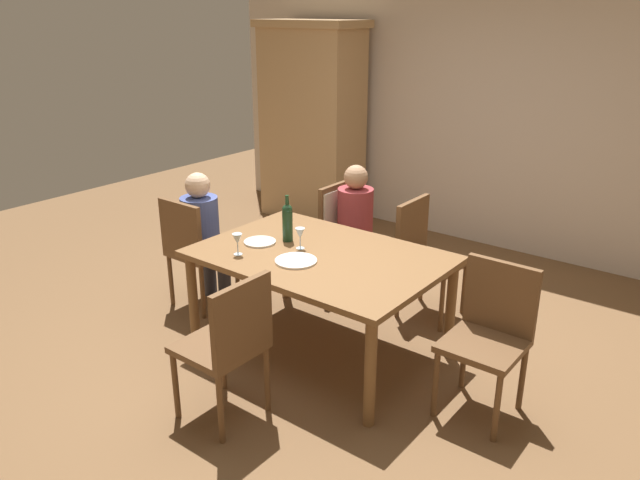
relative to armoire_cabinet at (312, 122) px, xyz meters
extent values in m
plane|color=brown|center=(1.92, -2.32, -1.10)|extent=(10.00, 10.00, 0.00)
cube|color=beige|center=(1.92, 0.45, 0.25)|extent=(6.40, 0.12, 2.70)
cube|color=tan|center=(0.00, 0.00, -0.05)|extent=(1.10, 0.56, 2.10)
cube|color=tan|center=(0.00, 0.00, 1.04)|extent=(1.18, 0.62, 0.08)
cube|color=brown|center=(1.92, -2.32, -0.38)|extent=(1.64, 1.14, 0.04)
cylinder|color=brown|center=(1.17, -2.82, -0.75)|extent=(0.07, 0.07, 0.70)
cylinder|color=brown|center=(2.67, -2.82, -0.75)|extent=(0.07, 0.07, 0.70)
cylinder|color=brown|center=(1.17, -1.82, -0.75)|extent=(0.07, 0.07, 0.70)
cylinder|color=brown|center=(2.67, -1.82, -0.75)|extent=(0.07, 0.07, 0.70)
cylinder|color=brown|center=(0.53, -2.13, -0.88)|extent=(0.04, 0.04, 0.44)
cylinder|color=brown|center=(0.91, -2.13, -0.88)|extent=(0.04, 0.04, 0.44)
cylinder|color=brown|center=(0.53, -2.51, -0.88)|extent=(0.04, 0.04, 0.44)
cylinder|color=brown|center=(0.91, -2.51, -0.88)|extent=(0.04, 0.04, 0.44)
cube|color=brown|center=(0.72, -2.32, -0.64)|extent=(0.44, 0.44, 0.04)
cube|color=brown|center=(0.72, -2.52, -0.40)|extent=(0.44, 0.04, 0.44)
cylinder|color=brown|center=(1.74, -1.18, -0.88)|extent=(0.04, 0.04, 0.44)
cylinder|color=brown|center=(1.74, -1.56, -0.88)|extent=(0.04, 0.04, 0.44)
cylinder|color=brown|center=(1.36, -1.18, -0.88)|extent=(0.04, 0.04, 0.44)
cylinder|color=brown|center=(1.36, -1.56, -0.88)|extent=(0.04, 0.04, 0.44)
cube|color=brown|center=(1.55, -1.37, -0.64)|extent=(0.44, 0.44, 0.04)
cube|color=brown|center=(1.35, -1.37, -0.40)|extent=(0.04, 0.44, 0.44)
cube|color=beige|center=(1.35, -1.37, -0.38)|extent=(0.07, 0.40, 0.31)
cylinder|color=brown|center=(1.73, -3.46, -0.88)|extent=(0.04, 0.04, 0.44)
cylinder|color=brown|center=(1.73, -3.08, -0.88)|extent=(0.04, 0.04, 0.44)
cylinder|color=brown|center=(2.11, -3.46, -0.88)|extent=(0.04, 0.04, 0.44)
cylinder|color=brown|center=(2.11, -3.08, -0.88)|extent=(0.04, 0.04, 0.44)
cube|color=brown|center=(1.92, -3.27, -0.64)|extent=(0.44, 0.44, 0.04)
cube|color=brown|center=(2.12, -3.27, -0.40)|extent=(0.04, 0.44, 0.44)
cylinder|color=brown|center=(2.48, -1.18, -0.88)|extent=(0.04, 0.04, 0.44)
cylinder|color=brown|center=(2.48, -1.56, -0.88)|extent=(0.04, 0.04, 0.44)
cylinder|color=brown|center=(2.10, -1.18, -0.88)|extent=(0.04, 0.04, 0.44)
cylinder|color=brown|center=(2.10, -1.56, -0.88)|extent=(0.04, 0.04, 0.44)
cube|color=brown|center=(2.29, -1.37, -0.64)|extent=(0.44, 0.44, 0.04)
cube|color=brown|center=(2.09, -1.37, -0.40)|extent=(0.04, 0.44, 0.44)
cylinder|color=brown|center=(3.31, -2.51, -0.88)|extent=(0.04, 0.04, 0.44)
cylinder|color=brown|center=(2.93, -2.51, -0.88)|extent=(0.04, 0.04, 0.44)
cylinder|color=brown|center=(3.31, -2.13, -0.88)|extent=(0.04, 0.04, 0.44)
cylinder|color=brown|center=(2.93, -2.13, -0.88)|extent=(0.04, 0.04, 0.44)
cube|color=brown|center=(3.12, -2.32, -0.64)|extent=(0.44, 0.44, 0.04)
cube|color=brown|center=(3.12, -2.12, -0.40)|extent=(0.44, 0.04, 0.44)
cylinder|color=#33333D|center=(0.63, -2.18, -0.87)|extent=(0.11, 0.11, 0.46)
cylinder|color=#33333D|center=(0.81, -2.18, -0.87)|extent=(0.11, 0.11, 0.46)
cylinder|color=#475699|center=(0.72, -2.32, -0.41)|extent=(0.30, 0.30, 0.45)
sphere|color=beige|center=(0.72, -2.32, -0.09)|extent=(0.20, 0.20, 0.20)
cylinder|color=#33333D|center=(1.69, -1.28, -0.87)|extent=(0.11, 0.11, 0.46)
cylinder|color=#33333D|center=(1.69, -1.46, -0.87)|extent=(0.11, 0.11, 0.46)
cylinder|color=#9E383D|center=(1.55, -1.37, -0.41)|extent=(0.30, 0.30, 0.45)
sphere|color=tan|center=(1.55, -1.37, -0.09)|extent=(0.20, 0.20, 0.20)
cylinder|color=#19381E|center=(1.59, -2.26, -0.25)|extent=(0.07, 0.07, 0.22)
sphere|color=#19381E|center=(1.59, -2.26, -0.13)|extent=(0.07, 0.07, 0.07)
cylinder|color=#19381E|center=(1.59, -2.26, -0.07)|extent=(0.03, 0.03, 0.09)
cylinder|color=silver|center=(1.49, -2.67, -0.36)|extent=(0.06, 0.06, 0.00)
cylinder|color=silver|center=(1.49, -2.67, -0.32)|extent=(0.01, 0.01, 0.07)
cone|color=silver|center=(1.49, -2.67, -0.25)|extent=(0.07, 0.07, 0.07)
cylinder|color=silver|center=(1.75, -2.33, -0.36)|extent=(0.06, 0.06, 0.00)
cylinder|color=silver|center=(1.75, -2.33, -0.32)|extent=(0.01, 0.01, 0.07)
cone|color=silver|center=(1.75, -2.33, -0.25)|extent=(0.07, 0.07, 0.07)
cylinder|color=silver|center=(1.46, -2.42, -0.35)|extent=(0.23, 0.23, 0.01)
cylinder|color=white|center=(1.88, -2.53, -0.35)|extent=(0.28, 0.28, 0.01)
camera|label=1|loc=(4.30, -5.37, 1.21)|focal=34.58mm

